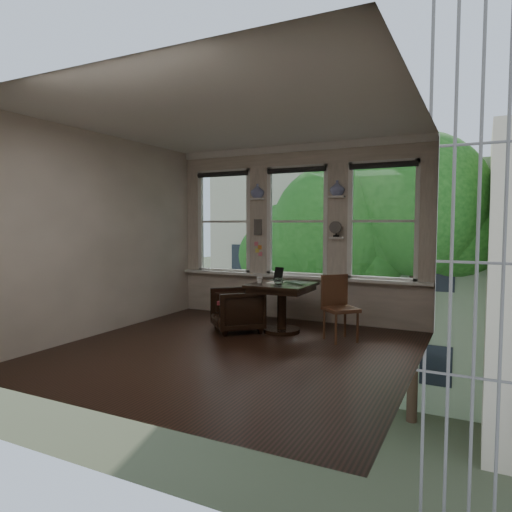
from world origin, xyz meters
The scene contains 25 objects.
ground centered at (0.00, 0.00, 0.00)m, with size 4.50×4.50×0.00m, color black.
ceiling centered at (0.00, 0.00, 3.00)m, with size 4.50×4.50×0.00m, color silver.
wall_back centered at (0.00, 2.25, 1.50)m, with size 4.50×4.50×0.00m, color beige.
wall_front centered at (0.00, -2.25, 1.50)m, with size 4.50×4.50×0.00m, color beige.
wall_left centered at (-2.25, 0.00, 1.50)m, with size 4.50×4.50×0.00m, color beige.
wall_right centered at (2.25, 0.00, 1.50)m, with size 4.50×4.50×0.00m, color beige.
window_left centered at (-1.45, 2.25, 1.70)m, with size 1.10×0.12×1.90m, color white, non-canonical shape.
window_center centered at (0.00, 2.25, 1.70)m, with size 1.10×0.12×1.90m, color white, non-canonical shape.
window_right centered at (1.45, 2.25, 1.70)m, with size 1.10×0.12×1.90m, color white, non-canonical shape.
shelf_left centered at (-0.72, 2.15, 2.10)m, with size 0.26×0.16×0.03m, color white.
shelf_right centered at (0.72, 2.15, 2.10)m, with size 0.26×0.16×0.03m, color white.
intercom centered at (-0.72, 2.18, 1.60)m, with size 0.14×0.06×0.28m, color #59544F.
sticky_notes centered at (-0.72, 2.19, 1.25)m, with size 0.16×0.01×0.24m, color pink, non-canonical shape.
desk_fan centered at (0.72, 2.13, 1.53)m, with size 0.20×0.20×0.24m, color #59544F, non-canonical shape.
vase_left centered at (-0.72, 2.15, 2.24)m, with size 0.24×0.24×0.25m, color white.
vase_right centered at (0.72, 2.15, 2.24)m, with size 0.24×0.24×0.25m, color white.
table centered at (0.16, 1.20, 0.38)m, with size 0.90×0.90×0.75m, color black, non-canonical shape.
armchair_left centered at (-0.49, 0.97, 0.33)m, with size 0.71×0.73×0.66m, color black.
cushion_red centered at (-0.49, 0.97, 0.45)m, with size 0.45×0.45×0.06m, color maroon.
side_chair_right centered at (1.11, 1.10, 0.46)m, with size 0.42×0.42×0.92m, color #4A311A, non-canonical shape.
laptop centered at (0.34, 1.23, 0.76)m, with size 0.35×0.23×0.03m, color black.
mug centered at (-0.17, 1.10, 0.80)m, with size 0.10×0.10×0.09m, color white.
drinking_glass centered at (0.19, 1.02, 0.80)m, with size 0.14×0.14×0.11m, color white.
tablet centered at (-0.02, 1.48, 0.86)m, with size 0.16×0.02×0.22m, color black.
papers centered at (0.02, 1.29, 0.75)m, with size 0.22×0.30×0.00m, color silver.
Camera 1 is at (2.88, -5.13, 1.65)m, focal length 32.00 mm.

